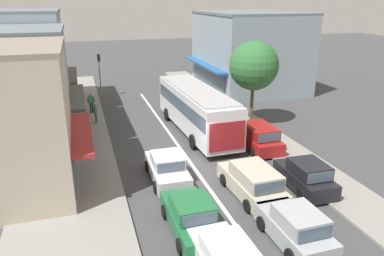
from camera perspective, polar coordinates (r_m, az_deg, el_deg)
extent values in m
plane|color=#3F3F42|center=(21.69, 0.14, -5.82)|extent=(140.00, 140.00, 0.00)
cube|color=silver|center=(25.24, -2.52, -2.13)|extent=(0.20, 28.00, 0.01)
cube|color=gray|center=(26.44, -18.07, -1.94)|extent=(5.20, 44.00, 0.14)
cube|color=gray|center=(29.00, 8.42, 0.67)|extent=(2.80, 44.00, 0.12)
cube|color=maroon|center=(19.78, -16.67, -0.76)|extent=(1.10, 6.44, 0.20)
cube|color=#425160|center=(20.25, -17.51, -4.33)|extent=(0.06, 5.60, 1.80)
cube|color=#84939E|center=(27.35, -25.95, 5.46)|extent=(7.20, 7.90, 7.16)
cube|color=#4C4742|center=(27.18, -17.26, 4.55)|extent=(1.10, 7.27, 0.20)
cube|color=#425160|center=(27.53, -17.87, 1.85)|extent=(0.06, 6.32, 1.80)
cube|color=slate|center=(26.84, -27.12, 13.13)|extent=(7.36, 7.90, 0.24)
cube|color=#84939E|center=(35.31, -24.23, 9.14)|extent=(6.40, 8.32, 8.02)
cube|color=#4C4742|center=(35.26, -18.03, 7.69)|extent=(1.10, 7.66, 0.20)
cube|color=#425160|center=(35.53, -18.49, 5.57)|extent=(0.06, 6.66, 1.80)
cube|color=slate|center=(34.95, -25.18, 15.79)|extent=(6.56, 8.32, 0.24)
cube|color=#84939E|center=(40.56, 8.64, 11.40)|extent=(8.88, 11.74, 7.63)
cube|color=#23568E|center=(38.90, 1.93, 9.62)|extent=(1.10, 10.80, 0.20)
cube|color=#425160|center=(39.28, 2.50, 7.77)|extent=(0.06, 9.40, 1.80)
cube|color=slate|center=(40.23, 8.93, 16.96)|extent=(9.04, 11.74, 0.24)
cube|color=silver|center=(26.57, 0.62, 2.99)|extent=(2.90, 10.88, 2.70)
cube|color=#425160|center=(26.46, 0.62, 3.83)|extent=(2.92, 10.45, 0.90)
cube|color=maroon|center=(21.85, 5.39, -1.29)|extent=(2.25, 0.14, 1.76)
cube|color=#A8A8AC|center=(26.21, 0.63, 5.95)|extent=(2.74, 10.02, 0.12)
cylinder|color=black|center=(29.64, -3.84, 2.10)|extent=(0.30, 0.97, 0.96)
cylinder|color=black|center=(30.36, 0.72, 2.56)|extent=(0.30, 0.97, 0.96)
cylinder|color=black|center=(23.93, 0.17, -2.10)|extent=(0.30, 0.97, 0.96)
cylinder|color=black|center=(24.81, 5.64, -1.41)|extent=(0.30, 0.97, 0.96)
cube|color=#B7B29E|center=(18.70, 9.03, -8.64)|extent=(1.93, 4.56, 0.76)
cube|color=#B7B29E|center=(18.11, 9.67, -7.10)|extent=(1.74, 2.66, 0.68)
cube|color=#425160|center=(19.16, 7.80, -5.47)|extent=(1.51, 0.12, 0.58)
cube|color=#425160|center=(17.10, 11.78, -8.91)|extent=(1.48, 0.11, 0.54)
cylinder|color=black|center=(19.52, 4.84, -7.89)|extent=(0.20, 0.63, 0.62)
cylinder|color=black|center=(20.23, 9.45, -7.07)|extent=(0.20, 0.63, 0.62)
cylinder|color=black|center=(17.40, 8.47, -11.67)|extent=(0.20, 0.63, 0.62)
cylinder|color=black|center=(18.20, 13.49, -10.55)|extent=(0.20, 0.63, 0.62)
cube|color=silver|center=(20.02, -3.80, -6.50)|extent=(1.81, 4.23, 0.72)
cube|color=silver|center=(19.66, -3.79, -4.89)|extent=(1.60, 1.83, 0.60)
cube|color=#425160|center=(20.48, -4.33, -3.87)|extent=(1.44, 0.09, 0.51)
cube|color=#425160|center=(18.84, -3.19, -5.99)|extent=(1.40, 0.09, 0.48)
cylinder|color=black|center=(21.10, -6.81, -5.80)|extent=(0.19, 0.62, 0.62)
cylinder|color=black|center=(21.39, -2.24, -5.31)|extent=(0.19, 0.62, 0.62)
cylinder|color=black|center=(18.87, -5.56, -8.93)|extent=(0.19, 0.62, 0.62)
cylinder|color=black|center=(19.19, -0.46, -8.32)|extent=(0.19, 0.62, 0.62)
cube|color=#1E6638|center=(15.90, -0.03, -13.86)|extent=(1.75, 4.21, 0.72)
cube|color=#1E6638|center=(15.46, 0.08, -12.00)|extent=(1.57, 1.81, 0.60)
cube|color=#425160|center=(16.22, -0.90, -10.39)|extent=(1.44, 0.07, 0.51)
cube|color=#425160|center=(14.72, 1.18, -13.77)|extent=(1.40, 0.07, 0.48)
cylinder|color=black|center=(16.84, -4.20, -12.63)|extent=(0.18, 0.62, 0.62)
cylinder|color=black|center=(17.24, 1.49, -11.76)|extent=(0.18, 0.62, 0.62)
cylinder|color=black|center=(14.82, -1.85, -17.57)|extent=(0.18, 0.62, 0.62)
cylinder|color=black|center=(15.27, 4.65, -16.38)|extent=(0.18, 0.62, 0.62)
cube|color=#9EA3A8|center=(15.78, 15.27, -14.86)|extent=(1.70, 3.73, 0.76)
cube|color=#9EA3A8|center=(15.20, 16.13, -13.23)|extent=(1.55, 1.93, 0.64)
cube|color=#425160|center=(15.88, 14.18, -11.53)|extent=(1.40, 0.08, 0.54)
cube|color=#425160|center=(14.55, 18.28, -15.07)|extent=(1.37, 0.08, 0.51)
cylinder|color=black|center=(16.30, 10.56, -14.12)|extent=(0.19, 0.62, 0.62)
cylinder|color=black|center=(17.06, 15.55, -12.92)|extent=(0.19, 0.62, 0.62)
cylinder|color=black|center=(15.60, 20.12, -16.80)|extent=(0.19, 0.62, 0.62)
cube|color=silver|center=(13.12, 5.67, -18.27)|extent=(1.56, 1.93, 0.64)
cube|color=#425160|center=(13.83, 4.01, -15.98)|extent=(1.40, 0.09, 0.54)
cylinder|color=black|center=(14.48, 0.06, -18.58)|extent=(0.19, 0.62, 0.62)
cylinder|color=black|center=(14.96, 6.32, -17.28)|extent=(0.19, 0.62, 0.62)
cube|color=black|center=(19.92, 16.76, -7.45)|extent=(1.74, 3.75, 0.76)
cube|color=black|center=(19.40, 17.42, -5.97)|extent=(1.57, 1.94, 0.64)
cube|color=#425160|center=(20.14, 15.96, -4.87)|extent=(1.40, 0.10, 0.54)
cube|color=#425160|center=(18.68, 18.99, -7.15)|extent=(1.37, 0.10, 0.51)
cylinder|color=black|center=(20.47, 13.12, -7.01)|extent=(0.20, 0.62, 0.62)
cylinder|color=black|center=(21.26, 17.05, -6.36)|extent=(0.20, 0.62, 0.62)
cylinder|color=black|center=(18.79, 16.30, -9.82)|extent=(0.20, 0.62, 0.62)
cylinder|color=black|center=(19.64, 20.45, -8.97)|extent=(0.20, 0.62, 0.62)
cube|color=maroon|center=(24.57, 9.77, -1.72)|extent=(1.80, 4.51, 0.76)
cube|color=maroon|center=(24.03, 10.22, -0.40)|extent=(1.66, 2.61, 0.68)
cube|color=#425160|center=(25.15, 8.90, 0.57)|extent=(1.51, 0.07, 0.58)
cube|color=#425160|center=(22.93, 11.67, -1.46)|extent=(1.48, 0.07, 0.54)
cylinder|color=black|center=(25.44, 6.64, -1.33)|extent=(0.18, 0.62, 0.62)
cylinder|color=black|center=(26.15, 10.20, -0.94)|extent=(0.18, 0.62, 0.62)
cylinder|color=black|center=(23.16, 9.22, -3.57)|extent=(0.18, 0.62, 0.62)
cylinder|color=black|center=(23.93, 13.04, -3.06)|extent=(0.18, 0.62, 0.62)
cylinder|color=gray|center=(37.23, -13.85, 7.70)|extent=(0.12, 0.12, 4.20)
cube|color=black|center=(36.93, -14.07, 10.36)|extent=(0.24, 0.24, 0.68)
sphere|color=red|center=(36.91, -13.88, 10.73)|extent=(0.13, 0.13, 0.13)
sphere|color=black|center=(36.94, -13.85, 10.39)|extent=(0.13, 0.13, 0.13)
sphere|color=black|center=(36.97, -13.82, 10.05)|extent=(0.13, 0.13, 0.13)
cylinder|color=brown|center=(28.88, 9.10, 3.75)|extent=(0.24, 0.24, 3.19)
cylinder|color=brown|center=(28.73, 9.01, 7.84)|extent=(0.10, 0.78, 0.93)
cylinder|color=brown|center=(28.60, 10.00, 7.60)|extent=(0.83, 0.10, 0.82)
cylinder|color=brown|center=(28.02, 9.71, 7.60)|extent=(0.10, 0.95, 1.03)
cylinder|color=brown|center=(28.28, 8.68, 7.55)|extent=(0.76, 0.10, 0.82)
sphere|color=#2D6633|center=(28.26, 9.41, 9.37)|extent=(3.65, 3.65, 3.65)
cylinder|color=#232838|center=(32.15, -15.21, 2.98)|extent=(0.14, 0.14, 0.84)
cylinder|color=#232838|center=(32.13, -14.89, 3.00)|extent=(0.14, 0.14, 0.84)
cube|color=#478951|center=(31.96, -15.16, 4.19)|extent=(0.38, 0.26, 0.56)
sphere|color=#9E7051|center=(31.86, -15.22, 4.88)|extent=(0.22, 0.22, 0.22)
cylinder|color=#478951|center=(31.98, -15.59, 4.16)|extent=(0.09, 0.09, 0.54)
cylinder|color=#478951|center=(31.94, -14.73, 4.22)|extent=(0.09, 0.09, 0.54)
cube|color=brown|center=(32.00, -14.58, 3.92)|extent=(0.13, 0.25, 0.22)
cylinder|color=#4C4742|center=(29.54, -14.38, 1.63)|extent=(0.14, 0.14, 0.84)
cylinder|color=#4C4742|center=(29.37, -14.43, 1.53)|extent=(0.14, 0.14, 0.84)
cube|color=#478951|center=(29.26, -14.51, 2.89)|extent=(0.29, 0.40, 0.56)
sphere|color=tan|center=(29.16, -14.58, 3.64)|extent=(0.22, 0.22, 0.22)
cylinder|color=#478951|center=(29.49, -14.45, 3.02)|extent=(0.09, 0.09, 0.54)
cylinder|color=#478951|center=(29.03, -14.58, 2.75)|extent=(0.09, 0.09, 0.54)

